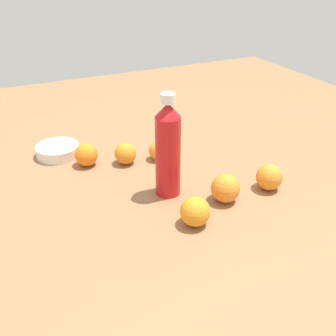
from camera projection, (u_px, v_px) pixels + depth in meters
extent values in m
plane|color=olive|center=(166.00, 185.00, 1.19)|extent=(2.40, 2.40, 0.00)
cylinder|color=red|center=(168.00, 157.00, 1.10)|extent=(0.07, 0.07, 0.23)
cone|color=red|center=(168.00, 110.00, 1.03)|extent=(0.07, 0.07, 0.04)
cylinder|color=white|center=(168.00, 98.00, 1.02)|extent=(0.04, 0.04, 0.03)
sphere|color=orange|center=(225.00, 188.00, 1.10)|extent=(0.08, 0.08, 0.08)
sphere|color=orange|center=(86.00, 155.00, 1.28)|extent=(0.07, 0.07, 0.07)
sphere|color=orange|center=(125.00, 154.00, 1.29)|extent=(0.07, 0.07, 0.07)
sphere|color=orange|center=(269.00, 177.00, 1.16)|extent=(0.08, 0.08, 0.08)
sphere|color=orange|center=(159.00, 150.00, 1.32)|extent=(0.07, 0.07, 0.07)
sphere|color=orange|center=(195.00, 212.00, 1.00)|extent=(0.08, 0.08, 0.08)
cylinder|color=white|center=(58.00, 150.00, 1.35)|extent=(0.14, 0.14, 0.04)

